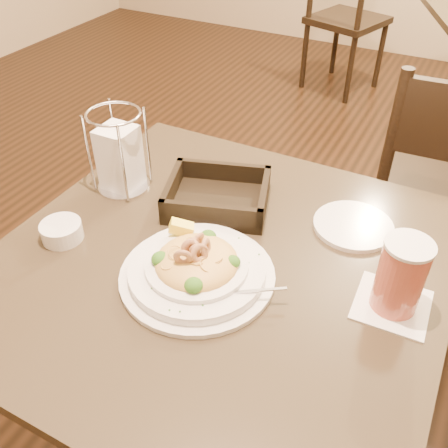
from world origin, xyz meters
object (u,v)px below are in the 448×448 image
at_px(dining_chair_near, 441,193).
at_px(drink_glass, 401,277).
at_px(bread_basket, 217,198).
at_px(pasta_bowl, 197,267).
at_px(butter_ramekin, 62,231).
at_px(side_plate, 353,226).
at_px(dining_chair_far, 344,14).
at_px(napkin_caddy, 120,156).
at_px(main_table, 220,332).

bearing_deg(dining_chair_near, drink_glass, 84.96).
distance_m(drink_glass, bread_basket, 0.46).
distance_m(pasta_bowl, butter_ramekin, 0.32).
distance_m(dining_chair_near, butter_ramekin, 1.20).
bearing_deg(dining_chair_near, pasta_bowl, 63.81).
distance_m(pasta_bowl, side_plate, 0.37).
bearing_deg(drink_glass, bread_basket, 163.94).
height_order(bread_basket, butter_ramekin, bread_basket).
bearing_deg(dining_chair_far, napkin_caddy, 110.59).
distance_m(main_table, butter_ramekin, 0.43).
xyz_separation_m(napkin_caddy, side_plate, (0.55, 0.10, -0.08)).
xyz_separation_m(pasta_bowl, butter_ramekin, (-0.32, -0.03, -0.01)).
relative_size(main_table, butter_ramekin, 10.18).
xyz_separation_m(dining_chair_near, drink_glass, (-0.02, -0.80, 0.31)).
distance_m(napkin_caddy, butter_ramekin, 0.23).
relative_size(main_table, bread_basket, 3.26).
xyz_separation_m(dining_chair_near, pasta_bowl, (-0.38, -0.91, 0.26)).
bearing_deg(butter_ramekin, napkin_caddy, 90.50).
height_order(main_table, napkin_caddy, napkin_caddy).
bearing_deg(dining_chair_far, side_plate, 123.52).
relative_size(bread_basket, butter_ramekin, 3.13).
xyz_separation_m(dining_chair_far, side_plate, (0.70, -2.37, 0.24)).
bearing_deg(napkin_caddy, pasta_bowl, -30.92).
height_order(bread_basket, side_plate, bread_basket).
xyz_separation_m(bread_basket, side_plate, (0.31, 0.07, -0.02)).
distance_m(napkin_caddy, side_plate, 0.56).
bearing_deg(dining_chair_far, dining_chair_near, 132.94).
bearing_deg(main_table, dining_chair_far, 100.66).
bearing_deg(dining_chair_far, pasta_bowl, 117.09).
bearing_deg(dining_chair_near, napkin_caddy, 42.19).
xyz_separation_m(drink_glass, side_plate, (-0.13, 0.19, -0.07)).
xyz_separation_m(dining_chair_near, napkin_caddy, (-0.70, -0.71, 0.32)).
height_order(dining_chair_near, pasta_bowl, dining_chair_near).
relative_size(dining_chair_near, drink_glass, 6.14).
height_order(pasta_bowl, butter_ramekin, pasta_bowl).
xyz_separation_m(bread_basket, butter_ramekin, (-0.24, -0.26, -0.00)).
height_order(dining_chair_far, bread_basket, dining_chair_far).
distance_m(drink_glass, side_plate, 0.24).
bearing_deg(butter_ramekin, bread_basket, 47.22).
bearing_deg(drink_glass, pasta_bowl, -163.76).
bearing_deg(pasta_bowl, dining_chair_near, 67.11).
bearing_deg(dining_chair_far, drink_glass, 125.00).
bearing_deg(dining_chair_near, butter_ramekin, 49.89).
xyz_separation_m(dining_chair_near, butter_ramekin, (-0.70, -0.94, 0.25)).
bearing_deg(side_plate, main_table, -132.95).
height_order(dining_chair_near, bread_basket, dining_chair_near).
height_order(main_table, butter_ramekin, butter_ramekin).
xyz_separation_m(pasta_bowl, bread_basket, (-0.08, 0.23, -0.01)).
relative_size(dining_chair_near, bread_basket, 3.36).
distance_m(dining_chair_far, napkin_caddy, 2.50).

